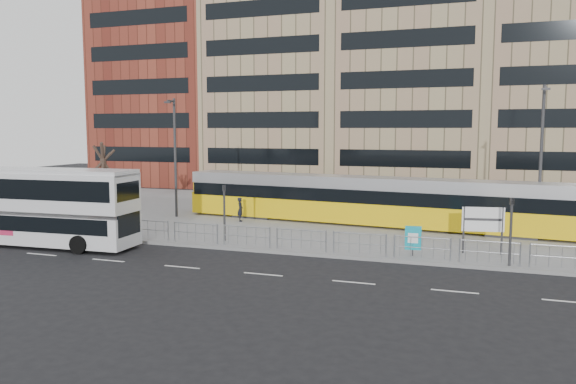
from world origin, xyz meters
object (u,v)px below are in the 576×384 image
(traffic_light_east, at_px, (511,223))
(double_decker_bus, at_px, (43,204))
(tram, at_px, (373,201))
(traffic_light_west, at_px, (224,205))
(lamp_post_west, at_px, (175,153))
(bare_tree, at_px, (103,141))
(ad_panel, at_px, (413,238))
(pedestrian, at_px, (240,210))
(lamp_post_east, at_px, (541,154))
(station_sign, at_px, (483,222))

(traffic_light_east, bearing_deg, double_decker_bus, 164.36)
(tram, xyz_separation_m, traffic_light_west, (-6.74, -7.87, 0.43))
(lamp_post_west, distance_m, bare_tree, 6.45)
(ad_panel, height_order, pedestrian, pedestrian)
(traffic_light_east, relative_size, lamp_post_east, 0.36)
(tram, distance_m, pedestrian, 8.75)
(station_sign, bearing_deg, lamp_post_west, 155.42)
(tram, distance_m, lamp_post_east, 10.27)
(ad_panel, bearing_deg, traffic_light_east, -13.08)
(bare_tree, bearing_deg, station_sign, -12.69)
(tram, bearing_deg, station_sign, -38.46)
(tram, bearing_deg, double_decker_bus, -137.27)
(station_sign, height_order, lamp_post_east, lamp_post_east)
(traffic_light_east, height_order, bare_tree, bare_tree)
(double_decker_bus, relative_size, lamp_post_east, 1.22)
(double_decker_bus, relative_size, station_sign, 4.55)
(lamp_post_west, relative_size, bare_tree, 1.13)
(tram, xyz_separation_m, lamp_post_west, (-13.69, -1.16, 2.95))
(station_sign, relative_size, lamp_post_west, 0.28)
(traffic_light_east, bearing_deg, bare_tree, 141.36)
(station_sign, height_order, traffic_light_west, traffic_light_west)
(station_sign, distance_m, bare_tree, 27.68)
(traffic_light_west, bearing_deg, double_decker_bus, -178.88)
(station_sign, xyz_separation_m, traffic_light_east, (1.17, -2.21, 0.36))
(double_decker_bus, relative_size, bare_tree, 1.44)
(pedestrian, xyz_separation_m, lamp_post_west, (-5.11, 0.39, 3.69))
(ad_panel, xyz_separation_m, lamp_post_west, (-17.20, 7.08, 3.64))
(station_sign, xyz_separation_m, lamp_post_west, (-20.39, 5.49, 2.89))
(double_decker_bus, height_order, traffic_light_west, double_decker_bus)
(traffic_light_east, bearing_deg, pedestrian, 133.83)
(lamp_post_east, bearing_deg, ad_panel, -127.79)
(traffic_light_west, bearing_deg, lamp_post_east, 3.62)
(double_decker_bus, distance_m, station_sign, 22.94)
(ad_panel, xyz_separation_m, pedestrian, (-12.09, 6.69, -0.05))
(pedestrian, distance_m, traffic_light_east, 18.04)
(station_sign, height_order, ad_panel, station_sign)
(double_decker_bus, distance_m, pedestrian, 12.37)
(pedestrian, relative_size, lamp_post_west, 0.19)
(double_decker_bus, relative_size, tram, 0.40)
(pedestrian, bearing_deg, lamp_post_west, 61.51)
(station_sign, height_order, traffic_light_east, traffic_light_east)
(ad_panel, xyz_separation_m, lamp_post_east, (6.26, 8.08, 3.85))
(station_sign, bearing_deg, tram, 125.70)
(lamp_post_east, bearing_deg, double_decker_bus, -155.87)
(lamp_post_west, bearing_deg, ad_panel, -22.39)
(tram, height_order, bare_tree, bare_tree)
(pedestrian, bearing_deg, lamp_post_east, -109.77)
(traffic_light_west, bearing_deg, lamp_post_west, 114.62)
(station_sign, distance_m, lamp_post_west, 21.31)
(traffic_light_east, bearing_deg, station_sign, 95.64)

